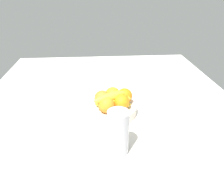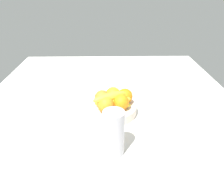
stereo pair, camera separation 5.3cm
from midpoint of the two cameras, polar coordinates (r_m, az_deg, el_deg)
ground_plane at (r=112.76cm, az=0.82°, el=-3.71°), size 180.00×140.00×3.00cm
fruit_bowl at (r=107.99cm, az=1.41°, el=-2.95°), size 24.01×24.01×4.50cm
orange_front_left at (r=108.56cm, az=1.70°, el=0.87°), size 7.58×7.58×7.58cm
orange_front_right at (r=105.40cm, az=-1.09°, el=-0.00°), size 7.58×7.58×7.58cm
orange_center at (r=99.72cm, az=-0.14°, el=-1.75°), size 7.58×7.58×7.58cm
orange_back_left at (r=101.98cm, az=3.87°, el=-1.10°), size 7.58×7.58×7.58cm
orange_back_right at (r=107.35cm, az=4.79°, el=0.45°), size 7.58×7.58×7.58cm
banana_bunch at (r=102.30cm, az=1.53°, el=-0.68°), size 11.58×18.09×8.40cm
thermos_tumbler at (r=80.80cm, az=2.33°, el=-9.14°), size 7.97×7.97×18.10cm
jar_lid at (r=128.67cm, az=-3.89°, el=1.56°), size 7.52×7.52×1.20cm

